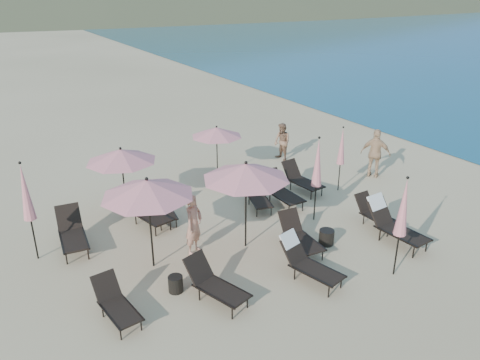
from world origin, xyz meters
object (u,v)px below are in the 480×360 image
lounger_6 (72,232)px  umbrella_closed_2 (26,193)px  lounger_5 (376,213)px  lounger_11 (301,179)px  umbrella_closed_0 (403,208)px  umbrella_closed_3 (318,163)px  lounger_7 (147,211)px  lounger_9 (258,195)px  lounger_8 (163,207)px  beachgoer_b (282,142)px  umbrella_open_1 (246,172)px  umbrella_open_2 (121,155)px  beachgoer_a (194,224)px  lounger_4 (393,223)px  lounger_3 (300,235)px  umbrella_open_3 (217,132)px  lounger_10 (281,191)px  umbrella_open_0 (147,188)px  side_table_0 (176,284)px  umbrella_closed_1 (342,146)px  side_table_1 (326,237)px  lounger_1 (215,283)px  lounger_0 (116,303)px  lounger_2 (307,260)px  beachgoer_c (375,153)px

lounger_6 → umbrella_closed_2: 1.74m
lounger_5 → lounger_11: size_ratio=0.88×
lounger_11 → umbrella_closed_2: size_ratio=0.62×
umbrella_closed_0 → umbrella_closed_3: bearing=88.2°
lounger_7 → lounger_9: (3.54, -0.63, -0.05)m
lounger_8 → beachgoer_b: (6.24, 2.59, 0.37)m
umbrella_open_1 → umbrella_open_2: umbrella_open_1 is taller
beachgoer_b → beachgoer_a: bearing=-55.2°
lounger_4 → lounger_9: bearing=114.7°
umbrella_closed_0 → lounger_3: bearing=121.8°
umbrella_closed_2 → umbrella_open_3: bearing=21.4°
lounger_10 → umbrella_open_0: bearing=-164.6°
lounger_11 → side_table_0: bearing=-158.5°
lounger_9 → umbrella_open_0: size_ratio=0.64×
lounger_3 → lounger_10: (1.23, 2.66, 0.03)m
umbrella_open_2 → umbrella_closed_3: 5.87m
lounger_3 → lounger_6: lounger_6 is taller
umbrella_open_1 → beachgoer_b: (4.83, 5.26, -1.46)m
lounger_3 → lounger_5: bearing=4.1°
umbrella_closed_2 → beachgoer_a: bearing=-25.5°
lounger_4 → lounger_10: 3.81m
lounger_6 → lounger_8: bearing=12.1°
lounger_3 → umbrella_open_3: size_ratio=0.81×
umbrella_closed_1 → side_table_1: 4.13m
lounger_6 → lounger_9: bearing=1.2°
lounger_11 → umbrella_open_0: bearing=-169.0°
lounger_1 → lounger_4: bearing=-19.9°
lounger_0 → umbrella_open_0: umbrella_open_0 is taller
lounger_8 → beachgoer_a: bearing=-81.4°
lounger_2 → side_table_1: size_ratio=4.11×
lounger_8 → umbrella_open_0: (-1.18, -2.35, 1.80)m
lounger_5 → lounger_8: bearing=143.5°
lounger_10 → beachgoer_b: (2.42, 3.49, 0.31)m
lounger_4 → side_table_0: lounger_4 is taller
lounger_2 → umbrella_open_2: size_ratio=0.78×
lounger_6 → beachgoer_a: (2.80, -1.91, 0.39)m
umbrella_closed_3 → beachgoer_a: 4.14m
umbrella_open_1 → umbrella_closed_0: size_ratio=0.95×
umbrella_closed_0 → side_table_1: bearing=104.5°
side_table_0 → lounger_0: bearing=-169.9°
lounger_9 → lounger_11: size_ratio=0.93×
lounger_6 → lounger_0: bearing=-82.3°
lounger_1 → side_table_0: 1.02m
beachgoer_b → umbrella_closed_0: bearing=-18.7°
umbrella_closed_2 → side_table_0: umbrella_closed_2 is taller
lounger_6 → umbrella_closed_3: 7.25m
lounger_4 → umbrella_closed_1: 3.77m
lounger_5 → lounger_1: bearing=-175.1°
lounger_0 → umbrella_closed_3: size_ratio=0.57×
beachgoer_a → beachgoer_c: beachgoer_c is taller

